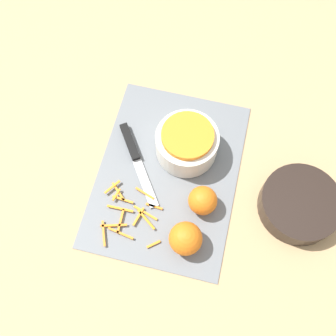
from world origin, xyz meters
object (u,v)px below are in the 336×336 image
at_px(bowl_speckled, 187,143).
at_px(bowl_dark, 299,204).
at_px(knife, 133,150).
at_px(orange_right, 203,200).
at_px(orange_left, 186,239).

distance_m(bowl_speckled, bowl_dark, 0.30).
bearing_deg(knife, bowl_speckled, 70.10).
bearing_deg(bowl_speckled, bowl_dark, 73.94).
distance_m(bowl_speckled, knife, 0.14).
distance_m(knife, orange_right, 0.22).
bearing_deg(orange_right, bowl_speckled, -152.96).
xyz_separation_m(knife, orange_left, (0.19, 0.18, 0.03)).
height_order(knife, orange_left, orange_left).
height_order(bowl_dark, knife, bowl_dark).
height_order(bowl_speckled, orange_right, bowl_speckled).
bearing_deg(bowl_dark, orange_left, -58.80).
distance_m(bowl_speckled, orange_right, 0.15).
relative_size(bowl_dark, knife, 0.91).
height_order(knife, orange_right, orange_right).
height_order(bowl_speckled, orange_left, bowl_speckled).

